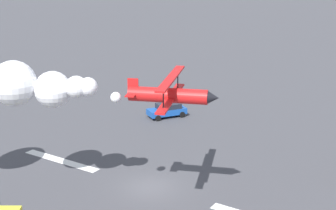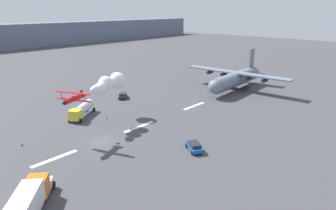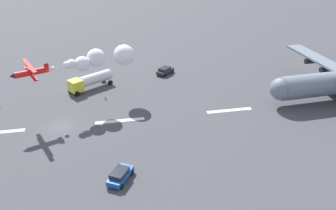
{
  "view_description": "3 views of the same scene",
  "coord_description": "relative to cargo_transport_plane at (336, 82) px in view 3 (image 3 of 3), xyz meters",
  "views": [
    {
      "loc": [
        -19.71,
        28.02,
        16.83
      ],
      "look_at": [
        -3.34,
        2.67,
        7.77
      ],
      "focal_mm": 52.73,
      "sensor_mm": 36.0,
      "label": 1
    },
    {
      "loc": [
        -29.51,
        -43.41,
        23.53
      ],
      "look_at": [
        18.34,
        0.0,
        2.61
      ],
      "focal_mm": 32.02,
      "sensor_mm": 36.0,
      "label": 2
    },
    {
      "loc": [
        7.31,
        -50.76,
        28.22
      ],
      "look_at": [
        16.87,
        -2.6,
        3.43
      ],
      "focal_mm": 37.72,
      "sensor_mm": 36.0,
      "label": 3
    }
  ],
  "objects": [
    {
      "name": "runway_stripe_3",
      "position": [
        -38.69,
        -0.38,
        -3.48
      ],
      "size": [
        8.0,
        0.9,
        0.01
      ],
      "primitive_type": "cube",
      "color": "white",
      "rests_on": "ground"
    },
    {
      "name": "stunt_biplane_red",
      "position": [
        -40.69,
        6.71,
        4.93
      ],
      "size": [
        19.63,
        11.5,
        3.96
      ],
      "color": "red"
    },
    {
      "name": "ground_plane",
      "position": [
        -48.08,
        -0.38,
        -3.48
      ],
      "size": [
        440.0,
        440.0,
        0.0
      ],
      "primitive_type": "plane",
      "color": "#424247",
      "rests_on": "ground"
    },
    {
      "name": "cargo_transport_plane",
      "position": [
        0.0,
        0.0,
        0.0
      ],
      "size": [
        26.05,
        32.69,
        11.42
      ],
      "color": "slate",
      "rests_on": "ground"
    },
    {
      "name": "traffic_cone_far",
      "position": [
        -40.66,
        8.13,
        -3.11
      ],
      "size": [
        0.44,
        0.44,
        0.75
      ],
      "primitive_type": "cone",
      "color": "orange",
      "rests_on": "ground"
    },
    {
      "name": "runway_stripe_4",
      "position": [
        -19.91,
        -0.38,
        -3.48
      ],
      "size": [
        8.0,
        0.9,
        0.01
      ],
      "primitive_type": "cube",
      "color": "white",
      "rests_on": "ground"
    },
    {
      "name": "followme_car_yellow",
      "position": [
        -39.76,
        -15.59,
        -2.67
      ],
      "size": [
        3.73,
        4.49,
        1.52
      ],
      "color": "#194CA5",
      "rests_on": "ground"
    },
    {
      "name": "airport_staff_sedan",
      "position": [
        -27.61,
        18.31,
        -2.67
      ],
      "size": [
        4.3,
        4.19,
        1.52
      ],
      "color": "#262628",
      "rests_on": "ground"
    },
    {
      "name": "fuel_tanker_truck",
      "position": [
        -43.29,
        13.6,
        -1.74
      ],
      "size": [
        8.77,
        6.94,
        2.9
      ],
      "color": "yellow",
      "rests_on": "ground"
    }
  ]
}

